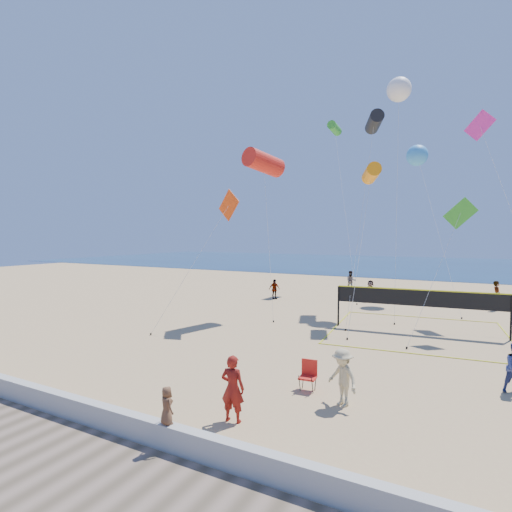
% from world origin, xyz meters
% --- Properties ---
extents(ground, '(120.00, 120.00, 0.00)m').
position_xyz_m(ground, '(0.00, 0.00, 0.00)').
color(ground, tan).
rests_on(ground, ground).
extents(ocean, '(140.00, 50.00, 0.03)m').
position_xyz_m(ocean, '(0.00, 62.00, 0.01)').
color(ocean, '#102B4D').
rests_on(ocean, ground).
extents(seawall, '(32.00, 0.30, 0.60)m').
position_xyz_m(seawall, '(0.00, -3.00, 0.30)').
color(seawall, '#ACABA7').
rests_on(seawall, ground).
extents(woman, '(0.71, 0.52, 1.80)m').
position_xyz_m(woman, '(-0.32, -1.11, 0.90)').
color(woman, maroon).
rests_on(woman, ground).
extents(toddler, '(0.51, 0.43, 0.88)m').
position_xyz_m(toddler, '(-0.95, -3.01, 1.04)').
color(toddler, brown).
rests_on(toddler, seawall).
extents(bystander_b, '(1.25, 1.09, 1.68)m').
position_xyz_m(bystander_b, '(1.99, 1.27, 0.84)').
color(bystander_b, tan).
rests_on(bystander_b, ground).
extents(far_person_0, '(0.86, 0.95, 1.55)m').
position_xyz_m(far_person_0, '(-8.17, 17.94, 0.78)').
color(far_person_0, gray).
rests_on(far_person_0, ground).
extents(far_person_1, '(1.55, 0.73, 1.60)m').
position_xyz_m(far_person_1, '(-1.31, 20.32, 0.80)').
color(far_person_1, gray).
rests_on(far_person_1, ground).
extents(far_person_2, '(0.52, 0.75, 1.95)m').
position_xyz_m(far_person_2, '(6.87, 20.73, 0.97)').
color(far_person_2, gray).
rests_on(far_person_2, ground).
extents(far_person_3, '(1.03, 0.91, 1.77)m').
position_xyz_m(far_person_3, '(-4.13, 25.48, 0.89)').
color(far_person_3, gray).
rests_on(far_person_3, ground).
extents(camp_chair, '(0.56, 0.68, 1.07)m').
position_xyz_m(camp_chair, '(0.69, 1.92, 0.54)').
color(camp_chair, red).
rests_on(camp_chair, ground).
extents(volleyball_net, '(9.07, 8.93, 2.23)m').
position_xyz_m(volleyball_net, '(2.94, 11.74, 1.51)').
color(volleyball_net, black).
rests_on(volleyball_net, ground).
extents(kite_0, '(2.30, 3.01, 10.15)m').
position_xyz_m(kite_0, '(-5.95, 11.75, 9.38)').
color(kite_0, red).
rests_on(kite_0, ground).
extents(kite_1, '(1.72, 9.43, 13.43)m').
position_xyz_m(kite_1, '(-0.82, 18.51, 12.80)').
color(kite_1, black).
rests_on(kite_1, ground).
extents(kite_2, '(1.47, 5.65, 9.01)m').
position_xyz_m(kite_2, '(0.18, 13.16, 8.48)').
color(kite_2, orange).
rests_on(kite_2, ground).
extents(kite_3, '(3.21, 3.99, 7.48)m').
position_xyz_m(kite_3, '(-6.52, 8.34, 6.33)').
color(kite_3, '#F0460D').
rests_on(kite_3, ground).
extents(kite_4, '(2.72, 3.91, 6.85)m').
position_xyz_m(kite_4, '(4.66, 11.81, 5.76)').
color(kite_4, green).
rests_on(kite_4, ground).
extents(kite_5, '(4.33, 5.18, 12.45)m').
position_xyz_m(kite_5, '(5.73, 17.39, 10.93)').
color(kite_5, '#F22DA6').
rests_on(kite_5, ground).
extents(kite_6, '(2.09, 6.64, 15.56)m').
position_xyz_m(kite_6, '(0.75, 18.59, 14.75)').
color(kite_6, white).
rests_on(kite_6, ground).
extents(kite_7, '(4.37, 7.49, 11.89)m').
position_xyz_m(kite_7, '(1.49, 23.00, 11.08)').
color(kite_7, '#3A98E9').
rests_on(kite_7, ground).
extents(kite_8, '(4.44, 8.09, 15.16)m').
position_xyz_m(kite_8, '(-5.80, 25.51, 14.61)').
color(kite_8, green).
rests_on(kite_8, ground).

